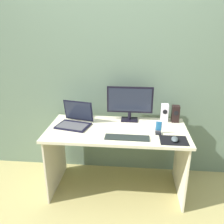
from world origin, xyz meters
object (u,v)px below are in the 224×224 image
object	(u,v)px
laptop	(75,121)
keyboard_external	(127,138)
speaker_right	(175,114)
speaker_near_monitor	(164,113)
monitor	(130,102)
fishbowl	(79,112)
mouse	(175,139)
phone_in_dock	(158,129)

from	to	relation	value
laptop	keyboard_external	size ratio (longest dim) A/B	0.91
speaker_right	keyboard_external	bearing A→B (deg)	-138.16
speaker_right	keyboard_external	size ratio (longest dim) A/B	0.44
speaker_near_monitor	keyboard_external	world-z (taller)	speaker_near_monitor
speaker_right	laptop	bearing A→B (deg)	-169.64
monitor	fishbowl	size ratio (longest dim) A/B	3.47
keyboard_external	mouse	bearing A→B (deg)	-2.46
monitor	speaker_right	bearing A→B (deg)	0.66
mouse	phone_in_dock	xyz separation A→B (m)	(-0.13, 0.15, 0.03)
monitor	laptop	bearing A→B (deg)	-161.63
keyboard_external	speaker_near_monitor	bearing A→B (deg)	50.16
speaker_right	fishbowl	size ratio (longest dim) A/B	1.27
speaker_near_monitor	phone_in_dock	bearing A→B (deg)	-105.30
monitor	keyboard_external	bearing A→B (deg)	-91.39
keyboard_external	mouse	size ratio (longest dim) A/B	4.14
laptop	keyboard_external	xyz separation A→B (m)	(0.55, -0.26, -0.04)
monitor	speaker_right	distance (m)	0.51
keyboard_external	fishbowl	bearing A→B (deg)	141.07
laptop	phone_in_dock	xyz separation A→B (m)	(0.85, -0.14, -0.00)
laptop	phone_in_dock	size ratio (longest dim) A/B	2.73
speaker_right	speaker_near_monitor	distance (m)	0.12
phone_in_dock	speaker_right	bearing A→B (deg)	57.90
monitor	fishbowl	world-z (taller)	monitor
fishbowl	phone_in_dock	distance (m)	0.91
speaker_near_monitor	keyboard_external	bearing A→B (deg)	-130.64
speaker_right	laptop	world-z (taller)	laptop
monitor	phone_in_dock	size ratio (longest dim) A/B	3.56
monitor	speaker_near_monitor	size ratio (longest dim) A/B	2.54
monitor	laptop	world-z (taller)	monitor
laptop	mouse	world-z (taller)	laptop
speaker_right	fishbowl	xyz separation A→B (m)	(-1.06, 0.01, -0.02)
phone_in_dock	speaker_near_monitor	bearing A→B (deg)	74.70
monitor	keyboard_external	xyz separation A→B (m)	(-0.01, -0.44, -0.20)
monitor	keyboard_external	world-z (taller)	monitor
speaker_near_monitor	speaker_right	bearing A→B (deg)	-0.02
keyboard_external	speaker_right	bearing A→B (deg)	42.64
laptop	monitor	bearing A→B (deg)	18.37
monitor	phone_in_dock	distance (m)	0.46
laptop	fishbowl	world-z (taller)	laptop
fishbowl	speaker_near_monitor	bearing A→B (deg)	-0.48
monitor	fishbowl	distance (m)	0.58
fishbowl	mouse	distance (m)	1.10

